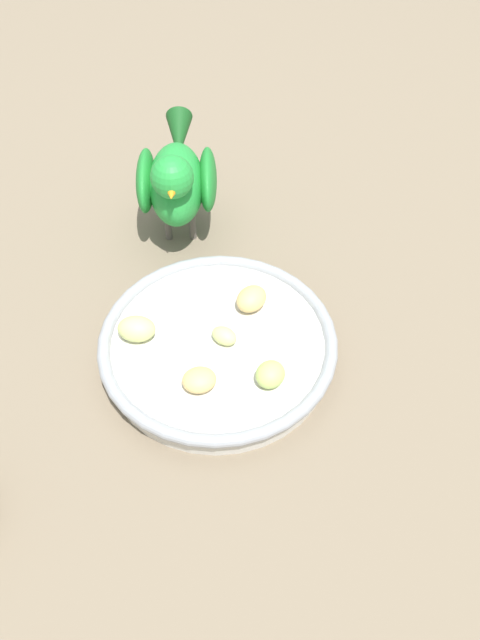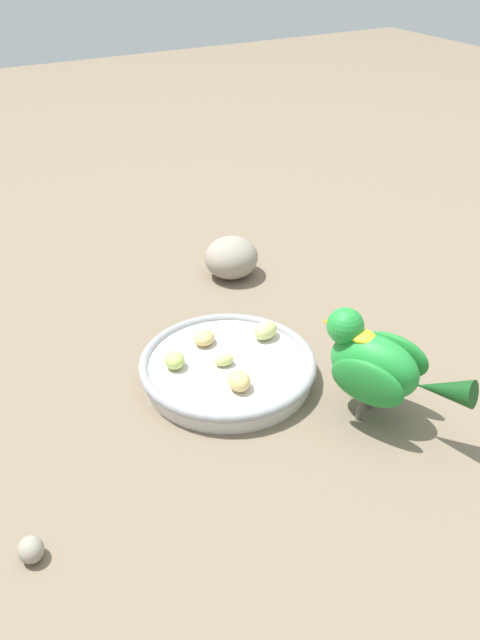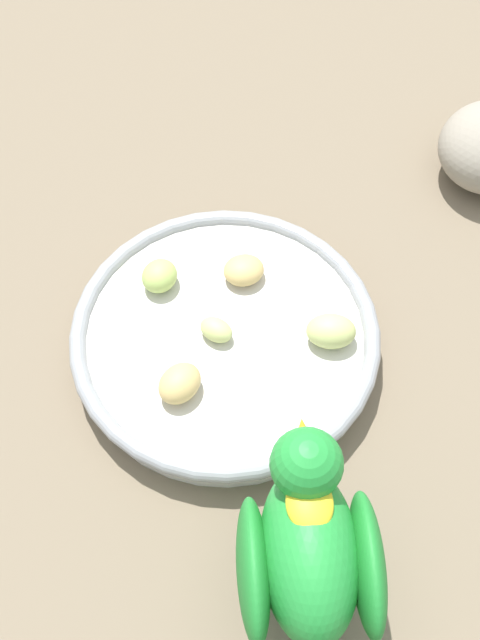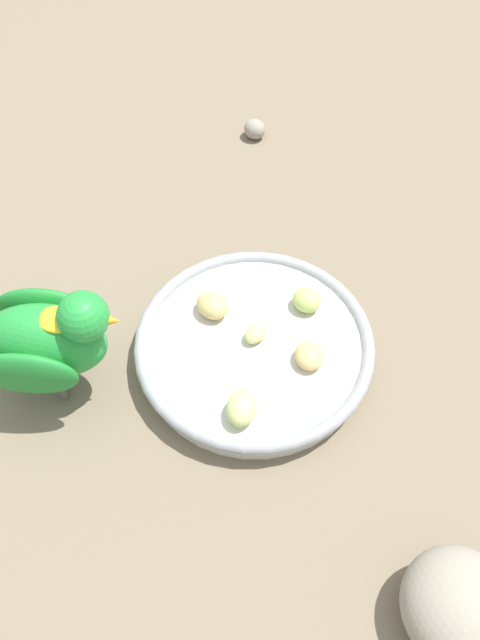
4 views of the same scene
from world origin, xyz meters
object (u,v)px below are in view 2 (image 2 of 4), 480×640
Objects in this scene: apple_piece_2 at (239,381)px; rock_large at (231,257)px; apple_piece_0 at (227,359)px; apple_piece_3 at (204,338)px; parrot at (377,364)px; pebble_0 at (31,550)px; feeding_bowl at (228,368)px; apple_piece_4 at (175,360)px; apple_piece_1 at (266,330)px.

apple_piece_2 is 0.37× the size of rock_large.
apple_piece_2 is (0.05, -0.01, 0.00)m from apple_piece_0.
apple_piece_3 is 0.24m from parrot.
apple_piece_3 is (-0.05, -0.00, 0.00)m from apple_piece_0.
apple_piece_3 is 1.13× the size of pebble_0.
parrot reaches higher than apple_piece_0.
feeding_bowl is 7.41× the size of apple_piece_3.
apple_piece_2 reaches higher than apple_piece_3.
rock_large is at bearing 132.20° from pebble_0.
parrot is at bearing 37.24° from feeding_bowl.
feeding_bowl is 0.02m from apple_piece_0.
pebble_0 is (0.18, -0.23, -0.02)m from apple_piece_4.
apple_piece_0 is at bearing 66.11° from apple_piece_4.
apple_piece_1 is at bearing -17.46° from rock_large.
parrot is 0.41m from pebble_0.
apple_piece_2 reaches higher than apple_piece_0.
apple_piece_2 is 0.33m from rock_large.
apple_piece_0 reaches higher than feeding_bowl.
apple_piece_2 and apple_piece_4 have the same top height.
apple_piece_1 reaches higher than apple_piece_3.
apple_piece_3 is 0.06m from apple_piece_4.
feeding_bowl is at bearing 7.16° from apple_piece_3.
apple_piece_0 is 0.33m from pebble_0.
apple_piece_2 is 1.23× the size of pebble_0.
rock_large is at bearing 152.50° from apple_piece_2.
apple_piece_1 is at bearing 115.85° from pebble_0.
rock_large reaches higher than apple_piece_0.
parrot reaches higher than apple_piece_4.
feeding_bowl is at bearing -71.03° from apple_piece_1.
apple_piece_3 is 1.08× the size of apple_piece_4.
apple_piece_1 is at bearing 108.97° from feeding_bowl.
apple_piece_2 is at bearing -13.67° from feeding_bowl.
pebble_0 is at bearing -54.38° from apple_piece_3.
apple_piece_0 is at bearing -49.57° from feeding_bowl.
apple_piece_1 is 0.18m from parrot.
apple_piece_3 is (-0.05, -0.01, 0.02)m from feeding_bowl.
apple_piece_0 is (0.00, -0.00, 0.02)m from feeding_bowl.
apple_piece_0 is 0.82× the size of apple_piece_3.
apple_piece_1 reaches higher than feeding_bowl.
parrot is (0.10, 0.13, 0.04)m from apple_piece_2.
apple_piece_0 is 0.70× the size of apple_piece_1.
feeding_bowl is 9.04× the size of apple_piece_0.
apple_piece_2 is 0.09m from apple_piece_4.
rock_large reaches higher than apple_piece_2.
apple_piece_2 is 0.16m from parrot.
pebble_0 is (0.39, -0.43, -0.02)m from rock_large.
feeding_bowl is 2.51× the size of rock_large.
apple_piece_1 is 1.07× the size of apple_piece_2.
apple_piece_3 reaches higher than apple_piece_0.
pebble_0 is at bearing -62.57° from feeding_bowl.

